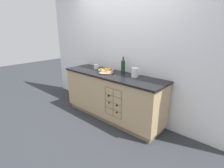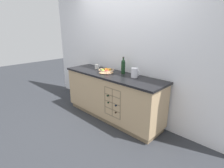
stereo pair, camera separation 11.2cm
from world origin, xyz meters
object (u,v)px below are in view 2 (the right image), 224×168
at_px(white_pitcher, 135,72).
at_px(standing_wine_bottle, 123,66).
at_px(ceramic_mug, 97,67).
at_px(fruit_bowl, 106,71).

height_order(white_pitcher, standing_wine_bottle, standing_wine_bottle).
distance_m(white_pitcher, ceramic_mug, 0.96).
relative_size(fruit_bowl, standing_wine_bottle, 0.94).
relative_size(fruit_bowl, ceramic_mug, 2.34).
bearing_deg(ceramic_mug, standing_wine_bottle, 7.42).
xyz_separation_m(fruit_bowl, standing_wine_bottle, (0.26, 0.19, 0.10)).
xyz_separation_m(fruit_bowl, white_pitcher, (0.57, 0.13, 0.04)).
relative_size(white_pitcher, ceramic_mug, 1.39).
bearing_deg(white_pitcher, ceramic_mug, -178.64).
relative_size(ceramic_mug, standing_wine_bottle, 0.40).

